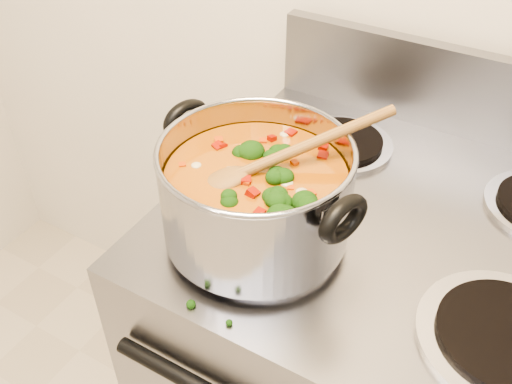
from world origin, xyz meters
TOP-DOWN VIEW (x-y plane):
  - stockpot at (-0.24, 1.02)m, footprint 0.33×0.27m
  - wooden_spoon at (-0.23, 1.03)m, footprint 0.21×0.23m
  - cooktop_crumbs at (-0.16, 1.09)m, footprint 0.31×0.23m

SIDE VIEW (x-z plane):
  - cooktop_crumbs at x=-0.16m, z-range 0.92..0.93m
  - stockpot at x=-0.24m, z-range 0.93..1.09m
  - wooden_spoon at x=-0.23m, z-range 1.01..1.10m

